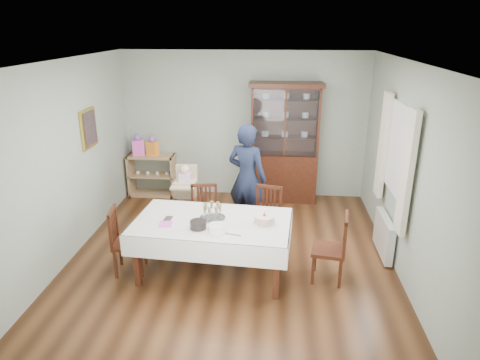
# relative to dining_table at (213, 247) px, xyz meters

# --- Properties ---
(floor) EXTENTS (5.00, 5.00, 0.00)m
(floor) POSITION_rel_dining_table_xyz_m (0.19, 0.38, -0.38)
(floor) COLOR #593319
(floor) RESTS_ON ground
(room_shell) EXTENTS (5.00, 5.00, 5.00)m
(room_shell) POSITION_rel_dining_table_xyz_m (0.19, 0.91, 1.32)
(room_shell) COLOR #9EAA99
(room_shell) RESTS_ON floor
(dining_table) EXTENTS (2.08, 1.30, 0.76)m
(dining_table) POSITION_rel_dining_table_xyz_m (0.00, 0.00, 0.00)
(dining_table) COLOR #442111
(dining_table) RESTS_ON floor
(china_cabinet) EXTENTS (1.30, 0.48, 2.18)m
(china_cabinet) POSITION_rel_dining_table_xyz_m (0.94, 2.64, 0.74)
(china_cabinet) COLOR #442111
(china_cabinet) RESTS_ON floor
(sideboard) EXTENTS (0.90, 0.38, 0.80)m
(sideboard) POSITION_rel_dining_table_xyz_m (-1.56, 2.66, 0.02)
(sideboard) COLOR tan
(sideboard) RESTS_ON floor
(picture_frame) EXTENTS (0.04, 0.48, 0.58)m
(picture_frame) POSITION_rel_dining_table_xyz_m (-2.03, 1.18, 1.27)
(picture_frame) COLOR gold
(picture_frame) RESTS_ON room_shell
(window) EXTENTS (0.04, 1.02, 1.22)m
(window) POSITION_rel_dining_table_xyz_m (2.41, 0.68, 1.17)
(window) COLOR white
(window) RESTS_ON room_shell
(curtain_left) EXTENTS (0.07, 0.30, 1.55)m
(curtain_left) POSITION_rel_dining_table_xyz_m (2.35, 0.06, 1.07)
(curtain_left) COLOR silver
(curtain_left) RESTS_ON room_shell
(curtain_right) EXTENTS (0.07, 0.30, 1.55)m
(curtain_right) POSITION_rel_dining_table_xyz_m (2.35, 1.30, 1.07)
(curtain_right) COLOR silver
(curtain_right) RESTS_ON room_shell
(radiator) EXTENTS (0.10, 0.80, 0.55)m
(radiator) POSITION_rel_dining_table_xyz_m (2.35, 0.68, -0.08)
(radiator) COLOR white
(radiator) RESTS_ON floor
(chair_far_left) EXTENTS (0.47, 0.47, 0.91)m
(chair_far_left) POSITION_rel_dining_table_xyz_m (-0.23, 0.76, -0.11)
(chair_far_left) COLOR #442111
(chair_far_left) RESTS_ON floor
(chair_far_right) EXTENTS (0.49, 0.49, 0.90)m
(chair_far_right) POSITION_rel_dining_table_xyz_m (0.67, 0.78, -0.12)
(chair_far_right) COLOR #442111
(chair_far_right) RESTS_ON floor
(chair_end_left) EXTENTS (0.46, 0.46, 0.90)m
(chair_end_left) POSITION_rel_dining_table_xyz_m (-1.12, -0.05, -0.12)
(chair_end_left) COLOR #442111
(chair_end_left) RESTS_ON floor
(chair_end_right) EXTENTS (0.47, 0.47, 0.92)m
(chair_end_right) POSITION_rel_dining_table_xyz_m (1.51, -0.03, -0.11)
(chair_end_right) COLOR #442111
(chair_end_right) RESTS_ON floor
(woman) EXTENTS (0.75, 0.63, 1.74)m
(woman) POSITION_rel_dining_table_xyz_m (0.36, 1.33, 0.49)
(woman) COLOR black
(woman) RESTS_ON floor
(high_chair) EXTENTS (0.48, 0.48, 1.06)m
(high_chair) POSITION_rel_dining_table_xyz_m (-0.62, 1.32, 0.03)
(high_chair) COLOR black
(high_chair) RESTS_ON floor
(champagne_tray) EXTENTS (0.33, 0.33, 0.20)m
(champagne_tray) POSITION_rel_dining_table_xyz_m (-0.00, 0.06, 0.44)
(champagne_tray) COLOR silver
(champagne_tray) RESTS_ON dining_table
(birthday_cake) EXTENTS (0.30, 0.30, 0.21)m
(birthday_cake) POSITION_rel_dining_table_xyz_m (0.67, -0.04, 0.43)
(birthday_cake) COLOR white
(birthday_cake) RESTS_ON dining_table
(plate_stack_dark) EXTENTS (0.26, 0.26, 0.10)m
(plate_stack_dark) POSITION_rel_dining_table_xyz_m (-0.14, -0.23, 0.42)
(plate_stack_dark) COLOR black
(plate_stack_dark) RESTS_ON dining_table
(plate_stack_white) EXTENTS (0.24, 0.24, 0.09)m
(plate_stack_white) POSITION_rel_dining_table_xyz_m (0.11, -0.31, 0.42)
(plate_stack_white) COLOR white
(plate_stack_white) RESTS_ON dining_table
(napkin_stack) EXTENTS (0.17, 0.17, 0.02)m
(napkin_stack) POSITION_rel_dining_table_xyz_m (-0.56, -0.17, 0.39)
(napkin_stack) COLOR #EC56C3
(napkin_stack) RESTS_ON dining_table
(cutlery) EXTENTS (0.13, 0.18, 0.01)m
(cutlery) POSITION_rel_dining_table_xyz_m (-0.61, -0.01, 0.38)
(cutlery) COLOR silver
(cutlery) RESTS_ON dining_table
(cake_knife) EXTENTS (0.26, 0.08, 0.01)m
(cake_knife) POSITION_rel_dining_table_xyz_m (0.28, -0.36, 0.38)
(cake_knife) COLOR silver
(cake_knife) RESTS_ON dining_table
(gift_bag_pink) EXTENTS (0.25, 0.21, 0.40)m
(gift_bag_pink) POSITION_rel_dining_table_xyz_m (-1.78, 2.64, 0.59)
(gift_bag_pink) COLOR #EC56C3
(gift_bag_pink) RESTS_ON sideboard
(gift_bag_orange) EXTENTS (0.24, 0.20, 0.38)m
(gift_bag_orange) POSITION_rel_dining_table_xyz_m (-1.51, 2.64, 0.58)
(gift_bag_orange) COLOR orange
(gift_bag_orange) RESTS_ON sideboard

